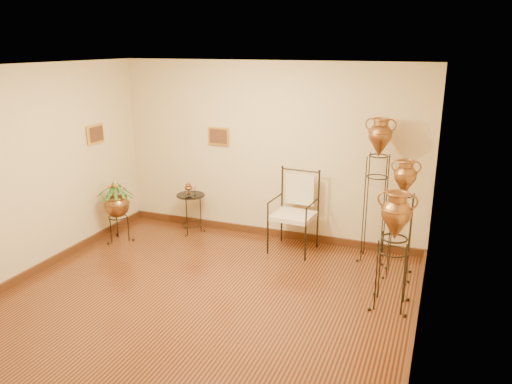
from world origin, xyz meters
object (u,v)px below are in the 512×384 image
(amphora_tall, at_px, (376,189))
(side_table, at_px, (191,213))
(planter_urn, at_px, (117,202))
(amphora_mid, at_px, (402,218))
(armchair, at_px, (293,213))

(amphora_tall, relative_size, side_table, 2.50)
(planter_urn, height_order, side_table, planter_urn)
(amphora_mid, bearing_deg, armchair, 168.79)
(armchair, relative_size, side_table, 1.46)
(amphora_tall, bearing_deg, armchair, -173.75)
(side_table, bearing_deg, amphora_tall, -0.02)
(amphora_mid, distance_m, side_table, 3.44)
(side_table, bearing_deg, planter_urn, -141.36)
(armchair, bearing_deg, side_table, 179.83)
(amphora_mid, xyz_separation_m, planter_urn, (-4.30, -0.29, -0.19))
(amphora_mid, height_order, armchair, amphora_mid)
(amphora_mid, xyz_separation_m, side_table, (-3.38, 0.44, -0.48))
(amphora_mid, distance_m, armchair, 1.62)
(planter_urn, relative_size, side_table, 1.36)
(planter_urn, distance_m, side_table, 1.21)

